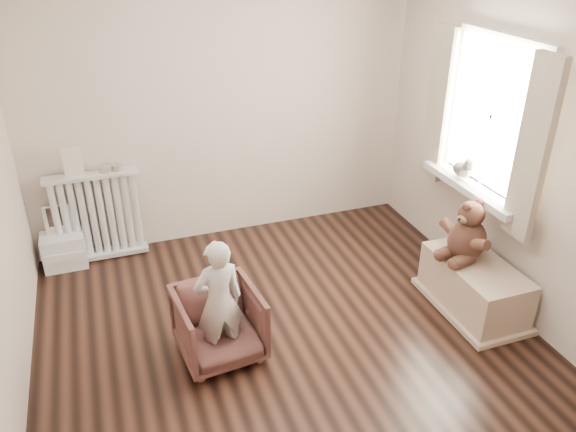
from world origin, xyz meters
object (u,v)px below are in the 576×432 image
object	(u,v)px
armchair	(219,324)
teddy_bear	(469,229)
toy_bench	(474,286)
toy_vanity	(62,239)
radiator	(98,220)
plush_cat	(463,166)
child	(219,302)

from	to	relation	value
armchair	teddy_bear	world-z (taller)	teddy_bear
teddy_bear	armchair	bearing A→B (deg)	167.31
armchair	teddy_bear	xyz separation A→B (m)	(1.98, -0.02, 0.41)
toy_bench	teddy_bear	distance (m)	0.49
toy_vanity	teddy_bear	world-z (taller)	teddy_bear
toy_vanity	armchair	world-z (taller)	toy_vanity
armchair	teddy_bear	distance (m)	2.03
toy_vanity	teddy_bear	xyz separation A→B (m)	(3.02, -1.63, 0.40)
radiator	teddy_bear	bearing A→B (deg)	-31.62
plush_cat	child	bearing A→B (deg)	-149.21
toy_vanity	armchair	distance (m)	1.92
toy_vanity	armchair	bearing A→B (deg)	-57.15
radiator	toy_bench	bearing A→B (deg)	-32.96
armchair	plush_cat	xyz separation A→B (m)	(2.17, 0.40, 0.74)
toy_vanity	child	size ratio (longest dim) A/B	0.61
armchair	plush_cat	distance (m)	2.33
radiator	armchair	world-z (taller)	radiator
child	plush_cat	distance (m)	2.27
toy_bench	teddy_bear	size ratio (longest dim) A/B	1.76
radiator	child	bearing A→B (deg)	-67.14
radiator	toy_vanity	distance (m)	0.35
plush_cat	teddy_bear	bearing A→B (deg)	-94.78
toy_bench	plush_cat	distance (m)	0.97
radiator	toy_bench	distance (m)	3.27
teddy_bear	plush_cat	size ratio (longest dim) A/B	2.15
radiator	toy_vanity	size ratio (longest dim) A/B	1.46
child	teddy_bear	xyz separation A→B (m)	(1.98, 0.03, 0.18)
child	plush_cat	size ratio (longest dim) A/B	4.09
armchair	radiator	bearing A→B (deg)	107.64
radiator	teddy_bear	distance (m)	3.18
radiator	armchair	bearing A→B (deg)	-66.52
toy_bench	toy_vanity	bearing A→B (deg)	150.34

